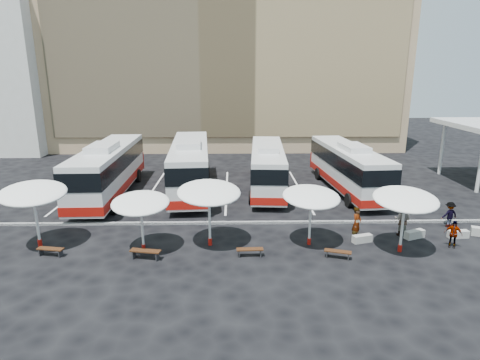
{
  "coord_description": "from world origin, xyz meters",
  "views": [
    {
      "loc": [
        0.49,
        -23.28,
        9.33
      ],
      "look_at": [
        1.0,
        3.0,
        2.2
      ],
      "focal_mm": 30.0,
      "sensor_mm": 36.0,
      "label": 1
    }
  ],
  "objects_px": {
    "sunshade_0": "(33,193)",
    "sunshade_3": "(311,197)",
    "sunshade_4": "(405,199)",
    "passenger_0": "(357,223)",
    "bus_1": "(190,164)",
    "bus_2": "(267,166)",
    "wood_bench_2": "(250,250)",
    "passenger_2": "(453,234)",
    "conc_bench_2": "(458,234)",
    "passenger_3": "(449,214)",
    "sunshade_2": "(209,193)",
    "conc_bench_0": "(362,239)",
    "sunshade_1": "(141,203)",
    "passenger_1": "(403,220)",
    "wood_bench_0": "(50,250)",
    "bus_0": "(109,168)",
    "wood_bench_1": "(145,252)",
    "conc_bench_1": "(415,234)",
    "wood_bench_3": "(338,253)",
    "bus_3": "(347,166)"
  },
  "relations": [
    {
      "from": "sunshade_0",
      "to": "sunshade_3",
      "type": "xyz_separation_m",
      "value": [
        14.9,
        -0.02,
        -0.29
      ]
    },
    {
      "from": "sunshade_0",
      "to": "sunshade_4",
      "type": "xyz_separation_m",
      "value": [
        19.6,
        -1.03,
        -0.14
      ]
    },
    {
      "from": "sunshade_4",
      "to": "passenger_0",
      "type": "bearing_deg",
      "value": 137.74
    },
    {
      "from": "passenger_0",
      "to": "bus_1",
      "type": "bearing_deg",
      "value": 90.03
    },
    {
      "from": "passenger_0",
      "to": "bus_2",
      "type": "bearing_deg",
      "value": 66.3
    },
    {
      "from": "wood_bench_2",
      "to": "passenger_2",
      "type": "relative_size",
      "value": 0.92
    },
    {
      "from": "bus_2",
      "to": "conc_bench_2",
      "type": "bearing_deg",
      "value": -41.35
    },
    {
      "from": "sunshade_3",
      "to": "passenger_0",
      "type": "relative_size",
      "value": 1.91
    },
    {
      "from": "passenger_3",
      "to": "bus_2",
      "type": "bearing_deg",
      "value": -50.27
    },
    {
      "from": "bus_2",
      "to": "sunshade_2",
      "type": "distance_m",
      "value": 11.79
    },
    {
      "from": "conc_bench_0",
      "to": "conc_bench_2",
      "type": "xyz_separation_m",
      "value": [
        5.78,
        0.54,
        0.0
      ]
    },
    {
      "from": "sunshade_1",
      "to": "conc_bench_0",
      "type": "bearing_deg",
      "value": 4.01
    },
    {
      "from": "passenger_1",
      "to": "passenger_2",
      "type": "distance_m",
      "value": 2.66
    },
    {
      "from": "bus_2",
      "to": "wood_bench_0",
      "type": "height_order",
      "value": "bus_2"
    },
    {
      "from": "bus_0",
      "to": "wood_bench_1",
      "type": "bearing_deg",
      "value": -67.05
    },
    {
      "from": "conc_bench_0",
      "to": "passenger_3",
      "type": "height_order",
      "value": "passenger_3"
    },
    {
      "from": "sunshade_0",
      "to": "conc_bench_1",
      "type": "distance_m",
      "value": 21.37
    },
    {
      "from": "conc_bench_1",
      "to": "sunshade_0",
      "type": "bearing_deg",
      "value": -178.03
    },
    {
      "from": "sunshade_1",
      "to": "sunshade_4",
      "type": "height_order",
      "value": "sunshade_4"
    },
    {
      "from": "bus_2",
      "to": "conc_bench_1",
      "type": "height_order",
      "value": "bus_2"
    },
    {
      "from": "conc_bench_2",
      "to": "passenger_3",
      "type": "xyz_separation_m",
      "value": [
        0.31,
        1.71,
        0.58
      ]
    },
    {
      "from": "conc_bench_0",
      "to": "passenger_1",
      "type": "xyz_separation_m",
      "value": [
        2.63,
        0.91,
        0.74
      ]
    },
    {
      "from": "sunshade_1",
      "to": "sunshade_3",
      "type": "height_order",
      "value": "sunshade_3"
    },
    {
      "from": "sunshade_0",
      "to": "wood_bench_3",
      "type": "height_order",
      "value": "sunshade_0"
    },
    {
      "from": "bus_3",
      "to": "sunshade_0",
      "type": "distance_m",
      "value": 22.46
    },
    {
      "from": "wood_bench_1",
      "to": "passenger_0",
      "type": "relative_size",
      "value": 0.86
    },
    {
      "from": "sunshade_2",
      "to": "wood_bench_0",
      "type": "bearing_deg",
      "value": -171.72
    },
    {
      "from": "bus_0",
      "to": "conc_bench_0",
      "type": "relative_size",
      "value": 11.75
    },
    {
      "from": "passenger_0",
      "to": "passenger_1",
      "type": "height_order",
      "value": "passenger_0"
    },
    {
      "from": "sunshade_1",
      "to": "wood_bench_3",
      "type": "height_order",
      "value": "sunshade_1"
    },
    {
      "from": "bus_1",
      "to": "wood_bench_2",
      "type": "distance_m",
      "value": 13.06
    },
    {
      "from": "bus_3",
      "to": "passenger_3",
      "type": "bearing_deg",
      "value": -66.87
    },
    {
      "from": "bus_2",
      "to": "passenger_2",
      "type": "bearing_deg",
      "value": -47.72
    },
    {
      "from": "wood_bench_0",
      "to": "passenger_0",
      "type": "relative_size",
      "value": 0.75
    },
    {
      "from": "bus_0",
      "to": "passenger_0",
      "type": "height_order",
      "value": "bus_0"
    },
    {
      "from": "bus_1",
      "to": "sunshade_3",
      "type": "xyz_separation_m",
      "value": [
        7.64,
        -10.76,
        0.61
      ]
    },
    {
      "from": "sunshade_0",
      "to": "sunshade_4",
      "type": "bearing_deg",
      "value": -3.02
    },
    {
      "from": "passenger_0",
      "to": "passenger_1",
      "type": "xyz_separation_m",
      "value": [
        2.85,
        0.45,
        -0.01
      ]
    },
    {
      "from": "bus_3",
      "to": "passenger_0",
      "type": "xyz_separation_m",
      "value": [
        -2.13,
        -9.78,
        -1.05
      ]
    },
    {
      "from": "bus_1",
      "to": "sunshade_0",
      "type": "relative_size",
      "value": 2.95
    },
    {
      "from": "bus_3",
      "to": "sunshade_3",
      "type": "height_order",
      "value": "bus_3"
    },
    {
      "from": "sunshade_1",
      "to": "sunshade_3",
      "type": "xyz_separation_m",
      "value": [
        9.07,
        0.62,
        0.09
      ]
    },
    {
      "from": "wood_bench_0",
      "to": "conc_bench_0",
      "type": "height_order",
      "value": "wood_bench_0"
    },
    {
      "from": "conc_bench_1",
      "to": "passenger_0",
      "type": "distance_m",
      "value": 3.51
    },
    {
      "from": "bus_0",
      "to": "passenger_0",
      "type": "relative_size",
      "value": 6.97
    },
    {
      "from": "sunshade_4",
      "to": "wood_bench_2",
      "type": "bearing_deg",
      "value": -176.95
    },
    {
      "from": "sunshade_0",
      "to": "sunshade_1",
      "type": "bearing_deg",
      "value": -6.27
    },
    {
      "from": "wood_bench_2",
      "to": "passenger_1",
      "type": "bearing_deg",
      "value": 15.91
    },
    {
      "from": "sunshade_3",
      "to": "conc_bench_0",
      "type": "bearing_deg",
      "value": 4.35
    },
    {
      "from": "wood_bench_1",
      "to": "conc_bench_2",
      "type": "height_order",
      "value": "wood_bench_1"
    }
  ]
}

